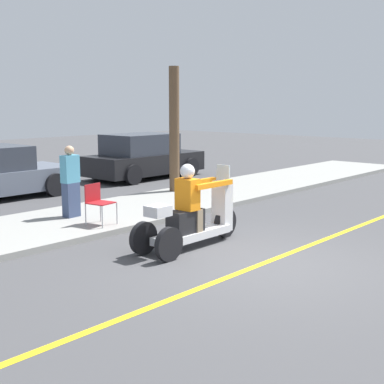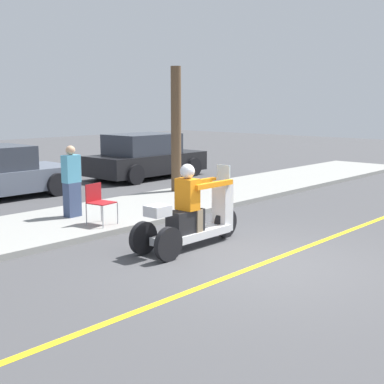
% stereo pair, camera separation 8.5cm
% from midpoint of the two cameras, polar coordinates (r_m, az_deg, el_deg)
% --- Properties ---
extents(ground_plane, '(60.00, 60.00, 0.00)m').
position_cam_midpoint_polar(ground_plane, '(8.72, 7.26, -7.60)').
color(ground_plane, '#424244').
extents(lane_stripe, '(24.00, 0.12, 0.01)m').
position_cam_midpoint_polar(lane_stripe, '(8.72, 7.26, -7.58)').
color(lane_stripe, gold).
rests_on(lane_stripe, ground).
extents(sidewalk_strip, '(28.00, 2.80, 0.12)m').
position_cam_midpoint_polar(sidewalk_strip, '(11.84, -11.39, -2.85)').
color(sidewalk_strip, gray).
rests_on(sidewalk_strip, ground).
extents(motorcycle_trike, '(2.42, 0.70, 1.51)m').
position_cam_midpoint_polar(motorcycle_trike, '(9.50, -0.22, -2.72)').
color(motorcycle_trike, black).
rests_on(motorcycle_trike, ground).
extents(spectator_with_child, '(0.38, 0.24, 1.54)m').
position_cam_midpoint_polar(spectator_with_child, '(11.73, -13.03, 0.96)').
color(spectator_with_child, '#38476B').
rests_on(spectator_with_child, sidewalk_strip).
extents(folding_chair_set_back, '(0.53, 0.53, 0.82)m').
position_cam_midpoint_polar(folding_chair_set_back, '(10.92, -10.29, -0.82)').
color(folding_chair_set_back, '#A5A8AD').
rests_on(folding_chair_set_back, sidewalk_strip).
extents(parked_car_lot_far, '(4.20, 2.02, 1.51)m').
position_cam_midpoint_polar(parked_car_lot_far, '(18.38, -5.35, 3.72)').
color(parked_car_lot_far, black).
rests_on(parked_car_lot_far, ground).
extents(tree_trunk, '(0.28, 0.28, 3.41)m').
position_cam_midpoint_polar(tree_trunk, '(14.77, -2.07, 6.67)').
color(tree_trunk, brown).
rests_on(tree_trunk, sidewalk_strip).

